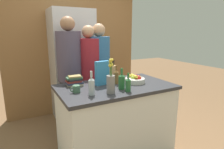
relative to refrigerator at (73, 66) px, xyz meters
name	(u,v)px	position (x,y,z in m)	size (l,w,h in m)	color
kitchen_island	(116,119)	(0.16, -1.32, -0.52)	(1.43, 0.82, 0.92)	silver
back_wall_wood	(74,46)	(0.16, 0.36, 0.32)	(2.63, 0.12, 2.60)	olive
refrigerator	(73,66)	(0.00, 0.00, 0.00)	(0.72, 0.62, 1.96)	#B7B7BC
fruit_bowl	(135,80)	(0.45, -1.33, -0.01)	(0.26, 0.26, 0.10)	silver
knife_block	(111,73)	(0.24, -1.06, 0.05)	(0.13, 0.11, 0.29)	tan
flower_vase	(111,82)	(-0.04, -1.56, 0.07)	(0.09, 0.09, 0.38)	gray
cereal_box	(102,73)	(0.02, -1.21, 0.10)	(0.19, 0.09, 0.30)	teal
coffee_mug	(76,89)	(-0.36, -1.36, -0.02)	(0.12, 0.08, 0.08)	#42664C
book_stack	(74,81)	(-0.30, -1.08, 0.00)	(0.21, 0.17, 0.13)	#B7A88E
bottle_oil	(128,84)	(0.16, -1.60, 0.03)	(0.06, 0.06, 0.21)	#286633
bottle_vinegar	(116,77)	(0.20, -1.25, 0.04)	(0.06, 0.06, 0.24)	brown
bottle_wine	(122,81)	(0.15, -1.48, 0.04)	(0.08, 0.08, 0.25)	#286633
bottle_water	(92,86)	(-0.24, -1.52, 0.05)	(0.07, 0.07, 0.26)	#B2BCC1
person_at_sink	(70,71)	(-0.21, -0.57, 0.03)	(0.36, 0.36, 1.80)	#383842
person_in_blue	(89,74)	(0.09, -0.59, -0.04)	(0.37, 0.37, 1.68)	#383842
person_in_red_tee	(99,71)	(0.27, -0.59, -0.02)	(0.34, 0.34, 1.71)	#383842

